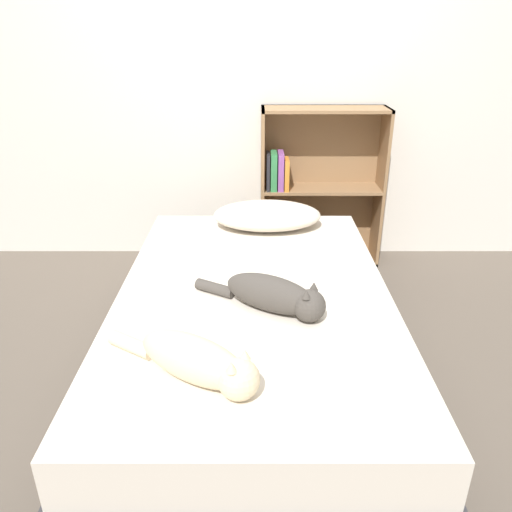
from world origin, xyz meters
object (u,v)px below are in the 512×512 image
(cat_light, at_px, (201,362))
(cat_dark, at_px, (278,296))
(bed, at_px, (256,335))
(bookshelf, at_px, (318,185))
(pillow, at_px, (269,215))

(cat_light, bearing_deg, cat_dark, 91.00)
(bed, distance_m, cat_dark, 0.36)
(cat_light, xyz_separation_m, bookshelf, (0.59, 1.94, 0.01))
(pillow, height_order, cat_light, cat_light)
(bed, xyz_separation_m, cat_dark, (0.09, -0.17, 0.30))
(bed, height_order, cat_dark, cat_dark)
(bed, relative_size, cat_dark, 3.63)
(bed, bearing_deg, pillow, 84.62)
(bookshelf, bearing_deg, cat_light, -106.91)
(cat_dark, bearing_deg, pillow, 120.70)
(pillow, distance_m, cat_light, 1.39)
(cat_light, bearing_deg, pillow, 111.89)
(cat_light, distance_m, cat_dark, 0.51)
(pillow, xyz_separation_m, bookshelf, (0.34, 0.57, 0.01))
(pillow, bearing_deg, cat_light, -100.21)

